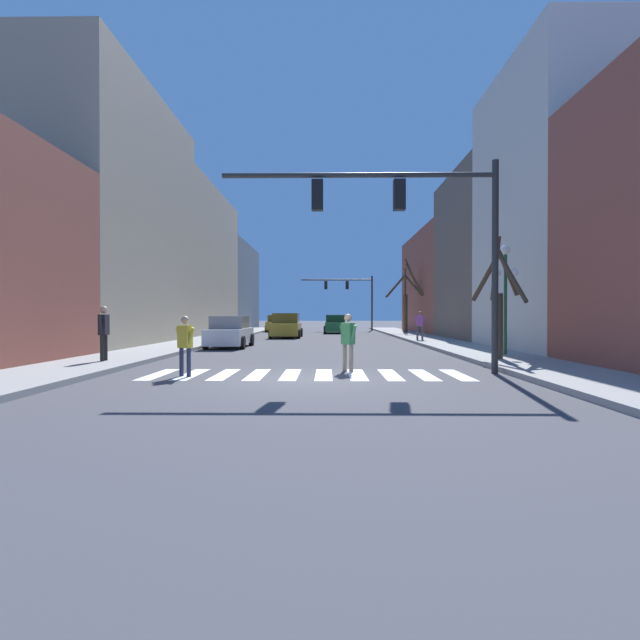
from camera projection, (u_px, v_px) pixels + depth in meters
name	position (u px, v px, depth m)	size (l,w,h in m)	color
ground_plane	(306.00, 379.00, 12.54)	(240.00, 240.00, 0.00)	#424247
sidewalk_left	(37.00, 376.00, 12.64)	(2.83, 90.00, 0.15)	gray
sidewalk_right	(579.00, 377.00, 12.44)	(2.83, 90.00, 0.15)	gray
building_row_left	(165.00, 262.00, 36.14)	(6.00, 57.53, 13.14)	#934C3D
building_row_right	(514.00, 255.00, 28.47)	(6.00, 44.99, 12.51)	#934C3D
crosswalk_stripes	(307.00, 375.00, 13.49)	(8.55, 2.60, 0.01)	white
traffic_signal_near	(412.00, 217.00, 13.73)	(7.62, 0.28, 5.88)	#2D2D2D
traffic_signal_far	(350.00, 290.00, 51.42)	(7.41, 0.28, 5.63)	#2D2D2D
street_lamp_right_corner	(505.00, 277.00, 18.62)	(0.95, 0.36, 4.09)	#1E4C2D
car_parked_right_far	(286.00, 326.00, 35.53)	(2.17, 4.89, 1.73)	#A38423
car_parked_left_near	(335.00, 325.00, 44.11)	(2.03, 4.61, 1.61)	#236B38
car_driving_toward_lane	(230.00, 333.00, 24.80)	(1.96, 4.47, 1.56)	white
car_parked_right_near	(277.00, 324.00, 48.19)	(2.01, 4.63, 1.59)	#A38423
pedestrian_on_right_sidewalk	(420.00, 323.00, 29.26)	(0.71, 0.35, 1.70)	#4C4C51
pedestrian_near_right_corner	(185.00, 341.00, 13.09)	(0.63, 0.43, 1.59)	#282D47
pedestrian_crossing_street	(104.00, 328.00, 15.91)	(0.26, 0.76, 1.75)	black
pedestrian_on_left_sidewalk	(348.00, 338.00, 14.25)	(0.51, 0.60, 1.65)	#7A705B
street_tree_left_mid	(407.00, 298.00, 41.48)	(3.09, 2.03, 6.16)	brown
street_tree_left_far	(500.00, 299.00, 16.79)	(1.34, 2.28, 4.16)	#473828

